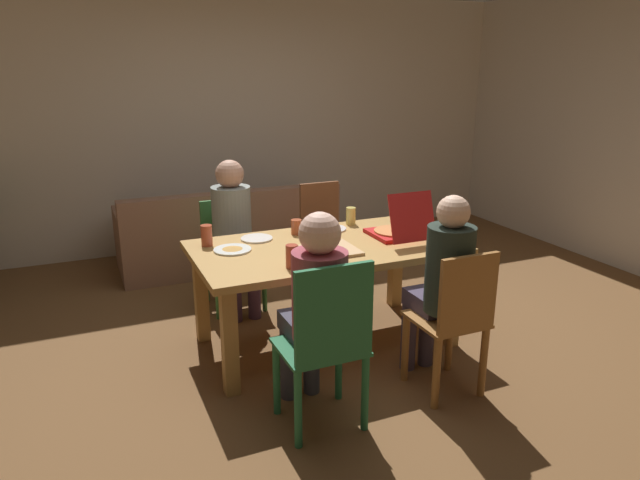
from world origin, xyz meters
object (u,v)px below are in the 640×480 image
(drinking_glass_2, at_px, (296,227))
(drinking_glass_3, at_px, (207,235))
(plate_0, at_px, (232,249))
(drinking_glass_1, at_px, (292,256))
(chair_1, at_px, (327,341))
(person_2, at_px, (442,278))
(dining_table, at_px, (326,258))
(pizza_box_0, at_px, (398,230))
(person_1, at_px, (315,300))
(plate_1, at_px, (330,229))
(person_0, at_px, (234,224))
(chair_2, at_px, (454,321))
(chair_3, at_px, (324,235))
(drinking_glass_0, at_px, (351,216))
(plate_2, at_px, (257,238))
(pizza_box_1, at_px, (330,250))
(chair_0, at_px, (230,246))

(drinking_glass_2, bearing_deg, drinking_glass_3, -178.53)
(plate_0, distance_m, drinking_glass_1, 0.54)
(chair_1, relative_size, person_2, 0.81)
(dining_table, height_order, pizza_box_0, pizza_box_0)
(person_1, bearing_deg, plate_1, 62.21)
(person_0, bearing_deg, drinking_glass_2, -57.46)
(chair_2, relative_size, drinking_glass_3, 6.37)
(plate_0, bearing_deg, person_1, -77.94)
(dining_table, xyz_separation_m, chair_2, (0.41, -0.93, -0.15))
(person_1, height_order, plate_0, person_1)
(chair_3, xyz_separation_m, drinking_glass_0, (-0.02, -0.55, 0.31))
(dining_table, bearing_deg, plate_0, 168.06)
(chair_3, bearing_deg, drinking_glass_1, -121.29)
(plate_1, bearing_deg, drinking_glass_2, -177.30)
(plate_1, relative_size, drinking_glass_0, 1.87)
(person_0, distance_m, drinking_glass_1, 1.19)
(pizza_box_0, bearing_deg, plate_1, 134.79)
(chair_1, relative_size, plate_2, 4.36)
(person_2, bearing_deg, chair_2, -90.00)
(plate_1, xyz_separation_m, drinking_glass_1, (-0.56, -0.68, 0.07))
(plate_2, bearing_deg, pizza_box_1, -51.51)
(person_0, distance_m, pizza_box_1, 1.06)
(drinking_glass_0, bearing_deg, plate_2, -173.07)
(chair_2, bearing_deg, plate_2, 123.21)
(dining_table, relative_size, drinking_glass_1, 12.45)
(dining_table, bearing_deg, plate_2, 141.78)
(pizza_box_0, bearing_deg, person_2, -100.13)
(chair_3, relative_size, drinking_glass_1, 6.47)
(drinking_glass_3, bearing_deg, person_1, -73.47)
(person_1, height_order, person_2, person_2)
(person_0, bearing_deg, plate_2, -87.39)
(plate_1, relative_size, drinking_glass_1, 1.70)
(dining_table, distance_m, chair_3, 1.06)
(person_1, bearing_deg, person_2, 1.61)
(plate_1, bearing_deg, chair_1, -115.00)
(person_2, xyz_separation_m, plate_2, (-0.81, 1.10, 0.04))
(plate_0, bearing_deg, drinking_glass_2, 19.78)
(chair_2, bearing_deg, drinking_glass_0, 90.85)
(plate_0, xyz_separation_m, drinking_glass_2, (0.53, 0.19, 0.04))
(chair_0, bearing_deg, chair_2, -66.38)
(chair_3, bearing_deg, dining_table, -113.28)
(chair_2, xyz_separation_m, pizza_box_1, (-0.45, 0.78, 0.26))
(chair_0, bearing_deg, plate_0, -103.30)
(drinking_glass_2, relative_size, drinking_glass_3, 0.75)
(person_0, relative_size, pizza_box_1, 3.58)
(dining_table, bearing_deg, drinking_glass_1, -137.94)
(chair_0, height_order, drinking_glass_0, drinking_glass_0)
(dining_table, relative_size, pizza_box_0, 4.05)
(drinking_glass_2, bearing_deg, chair_3, 51.67)
(drinking_glass_2, bearing_deg, chair_1, -104.44)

